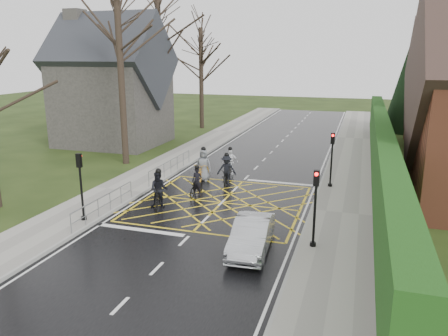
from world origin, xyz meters
The scene contains 22 objects.
ground centered at (0.00, 0.00, 0.00)m, with size 120.00×120.00×0.00m, color black.
road centered at (0.00, 0.00, 0.01)m, with size 9.00×80.00×0.01m, color black.
sidewalk_right centered at (6.00, 0.00, 0.07)m, with size 3.00×80.00×0.15m, color gray.
sidewalk_left centered at (-6.00, 0.00, 0.07)m, with size 3.00×80.00×0.15m, color gray.
stone_wall centered at (7.75, 6.00, 0.35)m, with size 0.50×38.00×0.70m, color slate.
hedge centered at (7.75, 6.00, 2.10)m, with size 0.90×38.00×2.80m, color #17380F.
conifer centered at (10.75, 26.00, 4.99)m, with size 4.60×4.60×10.00m.
church centered at (-13.54, 12.00, 4.93)m, with size 8.80×7.80×11.00m.
tree_near centered at (-9.00, 6.00, 7.91)m, with size 9.24×9.24×11.44m.
tree_mid centered at (-10.00, 14.00, 8.63)m, with size 10.08×10.08×12.48m.
tree_far centered at (-9.30, 22.00, 7.19)m, with size 8.40×8.40×10.40m.
railing_south centered at (-4.65, -3.50, 0.78)m, with size 0.05×5.04×1.03m.
railing_north centered at (-4.65, 4.00, 0.79)m, with size 0.05×6.04×1.03m.
traffic_light_ne centered at (5.10, 4.20, 1.66)m, with size 0.24×0.31×3.21m.
traffic_light_se centered at (5.10, -4.20, 1.66)m, with size 0.24×0.31×3.21m.
traffic_light_sw centered at (-5.10, -4.50, 1.66)m, with size 0.24×0.31×3.21m.
cyclist_rear centered at (-1.67, 0.77, 0.54)m, with size 0.63×1.73×1.67m.
cyclist_back centered at (-2.74, -1.64, 0.76)m, with size 1.16×2.09×2.01m.
cyclist_mid centered at (-0.77, 3.24, 0.69)m, with size 1.24×2.05×1.90m.
cyclist_front centered at (-1.16, 5.24, 0.67)m, with size 1.07×1.88×1.81m.
cyclist_lead centered at (-2.30, 3.51, 0.73)m, with size 0.97×2.20×2.10m.
car centered at (2.84, -5.01, 0.64)m, with size 1.35×3.87×1.28m, color #A9ACB0.
Camera 1 is at (6.56, -20.22, 7.37)m, focal length 35.00 mm.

